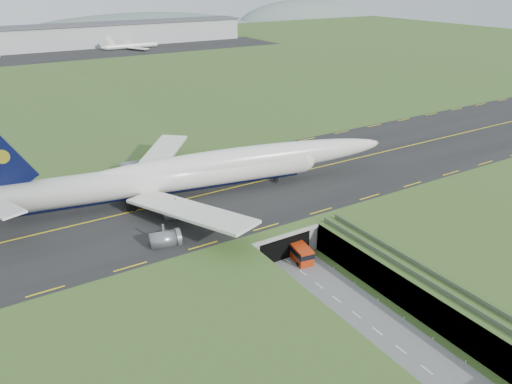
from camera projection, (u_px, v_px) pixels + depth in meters
ground at (309, 279)px, 93.98m from camera, size 900.00×900.00×0.00m
airfield_deck at (310, 265)px, 92.77m from camera, size 800.00×800.00×6.00m
trench_road at (335, 298)px, 88.10m from camera, size 12.00×75.00×0.20m
taxiway at (225, 190)px, 117.22m from camera, size 800.00×44.00×0.18m
tunnel_portal at (262, 228)px, 105.65m from camera, size 17.00×22.30×6.00m
guideway at (434, 287)px, 82.25m from camera, size 3.00×53.00×7.05m
jumbo_jet at (192, 173)px, 112.37m from camera, size 96.94×61.26×20.60m
shuttle_tram at (299, 251)px, 99.82m from camera, size 4.28×8.39×3.26m
cargo_terminal at (27, 39)px, 321.41m from camera, size 320.00×67.00×15.60m
distant_hills at (82, 40)px, 461.38m from camera, size 700.00×91.00×60.00m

